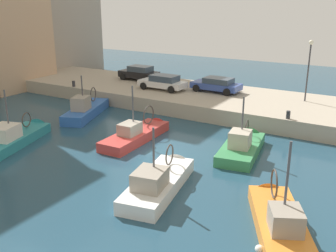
# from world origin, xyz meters

# --- Properties ---
(water_surface) EXTENTS (80.00, 80.00, 0.00)m
(water_surface) POSITION_xyz_m (0.00, 0.00, 0.00)
(water_surface) COLOR navy
(water_surface) RESTS_ON ground
(quay_wall) EXTENTS (9.00, 56.00, 1.20)m
(quay_wall) POSITION_xyz_m (11.50, 0.00, 0.60)
(quay_wall) COLOR #ADA08C
(quay_wall) RESTS_ON ground
(fishing_boat_white) EXTENTS (6.76, 3.06, 4.30)m
(fishing_boat_white) POSITION_xyz_m (-3.87, -2.80, 0.13)
(fishing_boat_white) COLOR white
(fishing_boat_white) RESTS_ON ground
(fishing_boat_red) EXTENTS (6.89, 2.07, 4.57)m
(fishing_boat_red) POSITION_xyz_m (1.44, 2.33, 0.11)
(fishing_boat_red) COLOR #BC3833
(fishing_boat_red) RESTS_ON ground
(fishing_boat_orange) EXTENTS (6.30, 4.33, 4.89)m
(fishing_boat_orange) POSITION_xyz_m (-4.24, -8.73, 0.13)
(fishing_boat_orange) COLOR orange
(fishing_boat_orange) RESTS_ON ground
(fishing_boat_green) EXTENTS (6.27, 2.88, 4.51)m
(fishing_boat_green) POSITION_xyz_m (2.90, -4.50, 0.13)
(fishing_boat_green) COLOR #388951
(fishing_boat_green) RESTS_ON ground
(fishing_boat_blue) EXTENTS (7.06, 4.00, 4.17)m
(fishing_boat_blue) POSITION_xyz_m (3.95, 9.23, 0.14)
(fishing_boat_blue) COLOR #2D60B7
(fishing_boat_blue) RESTS_ON ground
(fishing_boat_teal) EXTENTS (7.00, 3.80, 4.56)m
(fishing_boat_teal) POSITION_xyz_m (-3.32, 8.77, 0.14)
(fishing_boat_teal) COLOR teal
(fishing_boat_teal) RESTS_ON ground
(parked_car_white) EXTENTS (2.02, 4.36, 1.33)m
(parked_car_white) POSITION_xyz_m (10.66, 6.16, 1.89)
(parked_car_white) COLOR silver
(parked_car_white) RESTS_ON quay_wall
(parked_car_black) EXTENTS (1.99, 4.11, 1.45)m
(parked_car_black) POSITION_xyz_m (13.14, 10.56, 1.94)
(parked_car_black) COLOR black
(parked_car_black) RESTS_ON quay_wall
(parked_car_blue) EXTENTS (2.14, 4.37, 1.27)m
(parked_car_blue) POSITION_xyz_m (12.32, 1.61, 1.87)
(parked_car_blue) COLOR #334C9E
(parked_car_blue) RESTS_ON quay_wall
(mooring_bollard_south) EXTENTS (0.28, 0.28, 0.55)m
(mooring_bollard_south) POSITION_xyz_m (7.35, -6.00, 1.48)
(mooring_bollard_south) COLOR #2D2D33
(mooring_bollard_south) RESTS_ON quay_wall
(mooring_bollard_mid) EXTENTS (0.28, 0.28, 0.55)m
(mooring_bollard_mid) POSITION_xyz_m (7.35, 14.00, 1.48)
(mooring_bollard_mid) COLOR #2D2D33
(mooring_bollard_mid) RESTS_ON quay_wall
(quay_streetlamp) EXTENTS (0.36, 0.36, 4.83)m
(quay_streetlamp) POSITION_xyz_m (13.00, -5.85, 4.45)
(quay_streetlamp) COLOR #38383D
(quay_streetlamp) RESTS_ON quay_wall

